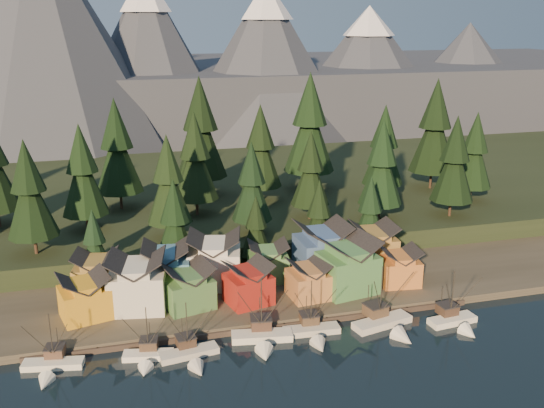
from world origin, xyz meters
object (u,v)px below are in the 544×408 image
object	(u,v)px
house_back_1	(167,267)
boat_2	(191,349)
house_back_0	(96,273)
boat_5	(387,317)
house_front_1	(137,280)
boat_6	(456,315)
boat_3	(262,331)
boat_0	(50,361)
house_front_0	(84,295)
boat_4	(314,326)
boat_1	(147,351)

from	to	relation	value
house_back_1	boat_2	bearing A→B (deg)	-79.04
house_back_0	boat_5	bearing A→B (deg)	-15.73
boat_2	boat_5	xyz separation A→B (m)	(34.93, 1.03, 0.45)
house_back_0	house_back_1	bearing A→B (deg)	0.81
house_front_1	house_back_0	xyz separation A→B (m)	(-7.38, 7.66, -0.90)
boat_6	house_front_1	distance (m)	57.94
boat_3	boat_6	world-z (taller)	boat_3
boat_2	house_back_1	world-z (taller)	house_back_1
boat_2	boat_3	xyz separation A→B (m)	(12.45, 1.98, 0.44)
boat_0	boat_2	distance (m)	21.71
boat_6	house_front_0	world-z (taller)	boat_6
boat_2	house_back_0	xyz separation A→B (m)	(-14.52, 25.44, 4.21)
boat_5	house_front_1	world-z (taller)	house_front_1
boat_4	boat_5	world-z (taller)	boat_5
boat_2	boat_4	xyz separation A→B (m)	(21.53, 1.93, 0.10)
boat_3	house_front_0	bearing A→B (deg)	162.45
boat_5	boat_6	distance (m)	12.68
boat_3	house_back_1	world-z (taller)	house_back_1
boat_3	house_front_1	xyz separation A→B (m)	(-19.59, 15.80, 4.67)
boat_4	house_back_1	size ratio (longest dim) A/B	1.11
boat_3	house_front_1	size ratio (longest dim) A/B	1.06
house_back_1	boat_0	bearing A→B (deg)	-126.55
boat_4	boat_0	bearing A→B (deg)	-177.15
boat_3	house_back_1	size ratio (longest dim) A/B	1.22
boat_6	boat_3	bearing A→B (deg)	168.88
boat_6	boat_5	bearing A→B (deg)	164.18
house_back_0	house_front_0	bearing A→B (deg)	-91.99
boat_1	house_back_1	distance (m)	23.08
boat_2	house_back_0	size ratio (longest dim) A/B	1.17
house_back_1	house_back_0	bearing A→B (deg)	177.87
house_front_0	house_back_1	distance (m)	16.60
house_front_1	house_back_1	world-z (taller)	house_front_1
boat_2	boat_6	bearing A→B (deg)	-10.08
boat_3	house_back_0	distance (m)	35.94
boat_1	boat_4	world-z (taller)	boat_4
house_front_0	house_front_1	world-z (taller)	house_front_1
boat_6	house_back_1	distance (m)	54.69
boat_5	house_front_0	xyz separation A→B (m)	(-51.44, 15.44, 3.50)
boat_2	house_front_1	size ratio (longest dim) A/B	0.94
boat_1	house_front_0	xyz separation A→B (m)	(-9.67, 15.19, 3.91)
boat_2	boat_5	size ratio (longest dim) A/B	0.86
boat_0	boat_4	xyz separation A→B (m)	(43.12, -0.42, 0.15)
boat_1	boat_2	world-z (taller)	boat_2
house_front_0	house_front_1	bearing A→B (deg)	-6.62
boat_0	boat_6	xyz separation A→B (m)	(69.01, -3.47, 0.36)
boat_3	boat_5	bearing A→B (deg)	6.61
boat_1	house_front_0	distance (m)	18.42
boat_2	boat_3	distance (m)	12.61
boat_4	house_front_1	bearing A→B (deg)	154.47
boat_1	boat_6	world-z (taller)	boat_6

